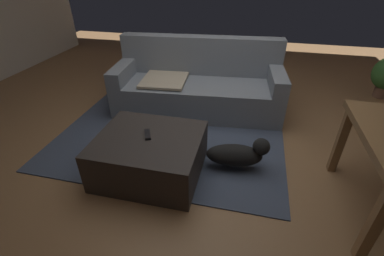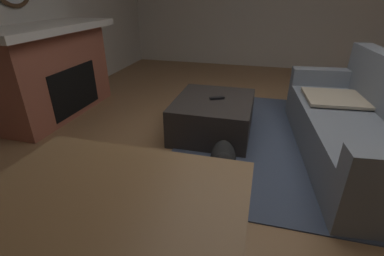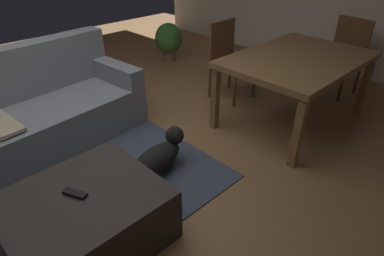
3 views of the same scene
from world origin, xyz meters
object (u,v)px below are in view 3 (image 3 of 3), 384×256
at_px(tv_remote, 75,194).
at_px(dining_table, 298,63).
at_px(dining_chair_north, 228,56).
at_px(small_dog, 159,156).
at_px(potted_plant, 169,40).
at_px(dining_chair_east, 344,52).
at_px(couch, 25,118).
at_px(ottoman_coffee_table, 86,219).

height_order(tv_remote, dining_table, dining_table).
xyz_separation_m(dining_chair_north, small_dog, (-1.64, -0.65, -0.35)).
distance_m(dining_table, potted_plant, 2.49).
bearing_deg(tv_remote, dining_chair_east, -26.59).
bearing_deg(dining_chair_north, small_dog, -158.50).
relative_size(tv_remote, dining_table, 0.10).
height_order(dining_chair_east, small_dog, dining_chair_east).
relative_size(couch, small_dog, 3.66).
height_order(tv_remote, dining_chair_north, dining_chair_north).
relative_size(ottoman_coffee_table, small_dog, 1.57).
height_order(ottoman_coffee_table, dining_chair_east, dining_chair_east).
xyz_separation_m(couch, ottoman_coffee_table, (-0.16, -1.42, -0.12)).
bearing_deg(tv_remote, potted_plant, 14.87).
bearing_deg(dining_chair_east, potted_plant, 108.73).
distance_m(dining_chair_east, small_dog, 2.85).
height_order(couch, dining_chair_north, dining_chair_north).
bearing_deg(dining_table, couch, 147.35).
bearing_deg(ottoman_coffee_table, tv_remote, 121.50).
xyz_separation_m(potted_plant, small_dog, (-1.98, -2.16, -0.17)).
relative_size(tv_remote, dining_chair_north, 0.17).
bearing_deg(small_dog, ottoman_coffee_table, -163.62).
height_order(dining_chair_north, dining_chair_east, same).
distance_m(potted_plant, small_dog, 2.93).
xyz_separation_m(dining_chair_east, potted_plant, (-0.83, 2.46, -0.17)).
xyz_separation_m(dining_table, dining_chair_east, (1.17, -0.01, -0.14)).
relative_size(dining_table, potted_plant, 2.56).
bearing_deg(tv_remote, small_dog, -11.19).
height_order(couch, small_dog, couch).
bearing_deg(dining_chair_east, dining_table, 179.62).
xyz_separation_m(dining_chair_north, dining_chair_east, (1.17, -0.94, 0.00)).
bearing_deg(couch, small_dog, -61.12).
bearing_deg(small_dog, potted_plant, 47.55).
bearing_deg(ottoman_coffee_table, potted_plant, 40.69).
xyz_separation_m(tv_remote, dining_chair_east, (3.64, -0.08, 0.11)).
distance_m(dining_chair_north, potted_plant, 1.56).
bearing_deg(dining_table, tv_remote, 178.22).
distance_m(ottoman_coffee_table, potted_plant, 3.69).
height_order(dining_table, dining_chair_north, dining_chair_north).
bearing_deg(dining_chair_east, ottoman_coffee_table, 179.15).
relative_size(ottoman_coffee_table, dining_table, 0.62).
height_order(couch, ottoman_coffee_table, couch).
bearing_deg(dining_chair_north, dining_chair_east, -38.70).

